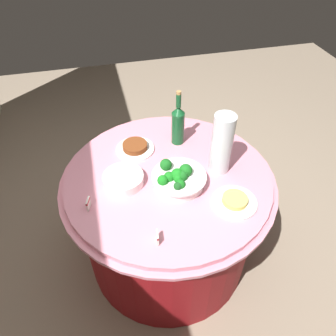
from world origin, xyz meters
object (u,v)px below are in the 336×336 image
plate_stack (123,179)px  wine_bottle (178,124)px  serving_tongs (226,138)px  food_plate_stir_fry (135,147)px  decorative_fruit_vase (222,147)px  label_placard_mid (157,237)px  label_placard_front (88,203)px  broccoli_bowl (178,178)px  food_plate_noodles (235,201)px

plate_stack → wine_bottle: 0.46m
serving_tongs → food_plate_stir_fry: food_plate_stir_fry is taller
decorative_fruit_vase → label_placard_mid: bearing=131.7°
decorative_fruit_vase → label_placard_front: size_ratio=6.18×
broccoli_bowl → decorative_fruit_vase: (0.06, -0.24, 0.11)m
broccoli_bowl → food_plate_noodles: 0.30m
decorative_fruit_vase → food_plate_stir_fry: 0.51m
broccoli_bowl → decorative_fruit_vase: bearing=-75.4°
serving_tongs → broccoli_bowl: bearing=128.4°
food_plate_stir_fry → label_placard_front: label_placard_front is taller
wine_bottle → food_plate_noodles: 0.56m
plate_stack → food_plate_stir_fry: (0.25, -0.10, -0.01)m
food_plate_noodles → broccoli_bowl: bearing=51.3°
wine_bottle → label_placard_front: wine_bottle is taller
plate_stack → label_placard_mid: (-0.39, -0.09, 0.01)m
broccoli_bowl → label_placard_front: size_ratio=5.09×
plate_stack → serving_tongs: plate_stack is taller
serving_tongs → food_plate_stir_fry: 0.55m
food_plate_stir_fry → label_placard_mid: 0.64m
broccoli_bowl → wine_bottle: wine_bottle is taller
broccoli_bowl → food_plate_stir_fry: bearing=27.0°
serving_tongs → label_placard_mid: label_placard_mid is taller
plate_stack → label_placard_mid: bearing=-166.7°
broccoli_bowl → wine_bottle: bearing=-14.7°
wine_bottle → decorative_fruit_vase: (-0.28, -0.15, 0.02)m
wine_bottle → food_plate_stir_fry: wine_bottle is taller
label_placard_front → broccoli_bowl: bearing=-84.2°
label_placard_mid → food_plate_stir_fry: bearing=-0.7°
broccoli_bowl → label_placard_front: bearing=95.8°
broccoli_bowl → label_placard_mid: 0.36m
plate_stack → food_plate_noodles: plate_stack is taller
plate_stack → label_placard_front: bearing=124.6°
decorative_fruit_vase → serving_tongs: (0.24, -0.14, -0.15)m
wine_bottle → serving_tongs: 0.32m
food_plate_noodles → label_placard_mid: label_placard_mid is taller
broccoli_bowl → serving_tongs: (0.30, -0.38, -0.04)m
decorative_fruit_vase → label_placard_front: bearing=98.9°
broccoli_bowl → decorative_fruit_vase: 0.27m
decorative_fruit_vase → label_placard_front: (-0.11, 0.70, -0.12)m
broccoli_bowl → plate_stack: broccoli_bowl is taller
broccoli_bowl → food_plate_noodles: bearing=-128.7°
wine_bottle → food_plate_stir_fry: size_ratio=1.53×
wine_bottle → serving_tongs: size_ratio=2.09×
decorative_fruit_vase → plate_stack: bearing=88.0°
plate_stack → wine_bottle: wine_bottle is taller
plate_stack → label_placard_front: size_ratio=3.82×
serving_tongs → food_plate_stir_fry: bearing=87.4°
serving_tongs → food_plate_stir_fry: (0.03, 0.55, 0.01)m
broccoli_bowl → food_plate_noodles: size_ratio=1.27×
decorative_fruit_vase → serving_tongs: bearing=-30.0°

